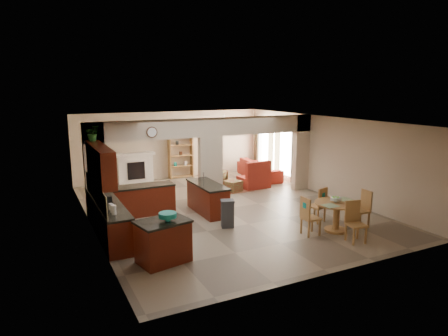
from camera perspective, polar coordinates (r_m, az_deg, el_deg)
name	(u,v)px	position (r m, az deg, el deg)	size (l,w,h in m)	color
floor	(224,209)	(12.72, -0.04, -5.85)	(10.00, 10.00, 0.00)	#806F58
ceiling	(224,120)	(12.18, -0.05, 6.83)	(10.00, 10.00, 0.00)	white
wall_back	(171,145)	(16.94, -7.55, 3.28)	(8.00, 8.00, 0.00)	tan
wall_front	(334,209)	(8.32, 15.43, -5.62)	(8.00, 8.00, 0.00)	tan
wall_left	(89,178)	(11.23, -18.68, -1.41)	(10.00, 10.00, 0.00)	tan
wall_right	(325,156)	(14.56, 14.23, 1.69)	(10.00, 10.00, 0.00)	tan
partition_left_pier	(95,170)	(12.24, -17.94, -0.33)	(0.60, 0.25, 2.80)	tan
partition_center_pier	(210,169)	(13.32, -1.95, -0.17)	(0.80, 0.25, 2.20)	tan
partition_right_pier	(301,152)	(15.14, 10.92, 2.20)	(0.60, 0.25, 2.80)	tan
partition_header	(210,127)	(13.11, -1.99, 5.84)	(8.00, 0.25, 0.60)	tan
kitchen_counter	(121,211)	(11.35, -14.49, -5.93)	(2.52, 3.29, 1.48)	#421407
upper_cabinets	(100,164)	(10.38, -17.27, 0.59)	(0.35, 2.40, 0.90)	#421407
peninsula	(208,198)	(12.25, -2.34, -4.31)	(0.70, 1.85, 0.91)	#421407
wall_clock	(152,132)	(12.29, -10.26, 5.05)	(0.34, 0.34, 0.03)	#512E1B
rug	(228,189)	(15.04, 0.52, -3.09)	(1.60, 1.30, 0.01)	brown
fireplace	(135,167)	(16.48, -12.56, 0.10)	(1.60, 0.35, 1.20)	white
shelving_unit	(181,157)	(16.97, -6.19, 1.61)	(1.00, 0.32, 1.80)	#A37238
window_a	(286,152)	(16.36, 8.91, 2.24)	(0.02, 0.90, 1.90)	white
window_b	(264,147)	(17.76, 5.76, 3.04)	(0.02, 0.90, 1.90)	white
glazed_door	(275,153)	(17.08, 7.26, 2.16)	(0.02, 0.70, 2.10)	white
drape_a_left	(294,154)	(15.86, 10.03, 1.91)	(0.10, 0.28, 2.30)	#43211A
drape_a_right	(277,150)	(16.83, 7.63, 2.53)	(0.10, 0.28, 2.30)	#43211A
drape_b_left	(271,149)	(17.24, 6.70, 2.77)	(0.10, 0.28, 2.30)	#43211A
drape_b_right	(256,145)	(18.25, 4.66, 3.29)	(0.10, 0.28, 2.30)	#43211A
ceiling_fan	(224,119)	(15.54, 0.03, 6.95)	(1.00, 1.00, 0.10)	white
kitchen_island	(163,241)	(8.96, -8.68, -10.31)	(1.24, 1.00, 0.95)	#421407
teal_bowl	(168,217)	(8.74, -8.05, -6.91)	(0.39, 0.39, 0.18)	#148C7F
trash_can	(227,215)	(11.02, 0.48, -6.67)	(0.33, 0.28, 0.71)	#2F2F31
dining_table	(337,212)	(11.07, 15.79, -6.11)	(1.17, 1.17, 0.80)	#A37238
fruit_bowl	(336,199)	(10.98, 15.67, -4.34)	(0.28, 0.28, 0.15)	#68C329
sofa	(259,169)	(16.97, 5.04, -0.17)	(1.01, 2.57, 0.75)	maroon
chaise	(254,182)	(15.41, 4.24, -1.98)	(1.05, 0.86, 0.42)	maroon
armchair	(215,179)	(15.15, -1.27, -1.65)	(0.74, 0.76, 0.69)	maroon
ottoman	(233,186)	(14.76, 1.25, -2.59)	(0.55, 0.55, 0.40)	maroon
plant	(92,133)	(11.24, -18.28, 4.75)	(0.38, 0.33, 0.42)	#1A4C14
chair_north	(319,204)	(11.65, 13.44, -4.96)	(0.52, 0.52, 1.02)	#A37238
chair_east	(363,207)	(11.65, 19.22, -5.29)	(0.46, 0.46, 1.02)	#A37238
chair_south	(354,220)	(10.50, 18.14, -7.04)	(0.49, 0.49, 1.02)	#A37238
chair_west	(308,215)	(10.59, 11.94, -6.55)	(0.44, 0.44, 1.02)	#A37238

